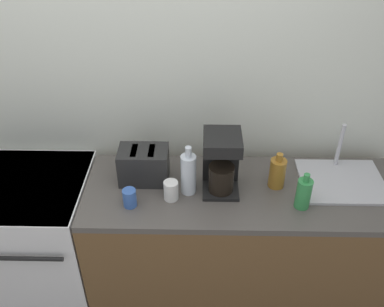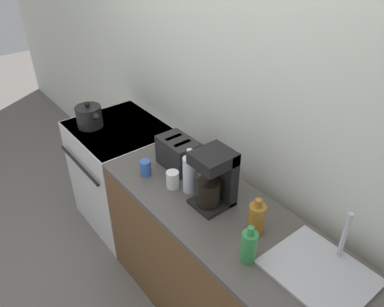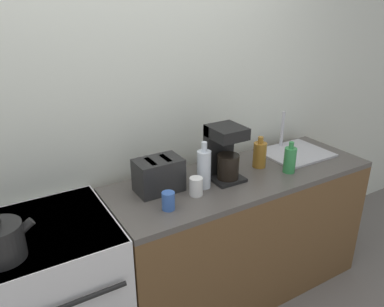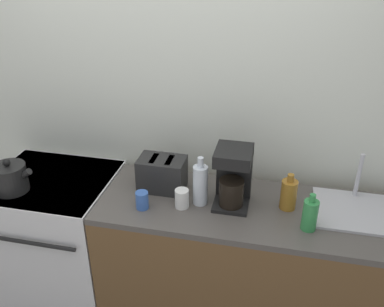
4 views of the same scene
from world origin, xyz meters
TOP-DOWN VIEW (x-y plane):
  - wall_back at (0.00, 0.72)m, footprint 8.00×0.05m
  - stove at (-0.64, 0.33)m, footprint 0.75×0.70m
  - counter_block at (0.63, 0.31)m, footprint 1.77×0.61m
  - kettle at (-0.79, 0.17)m, footprint 0.25×0.20m
  - toaster at (0.07, 0.39)m, footprint 0.27×0.18m
  - coffee_maker at (0.49, 0.33)m, footprint 0.19×0.21m
  - sink_tray at (1.16, 0.39)m, footprint 0.46×0.39m
  - bottle_green at (0.90, 0.18)m, footprint 0.08×0.08m
  - bottle_clear at (0.31, 0.29)m, footprint 0.08×0.08m
  - bottle_amber at (0.79, 0.35)m, footprint 0.09×0.09m
  - cup_blue at (0.01, 0.17)m, footprint 0.07×0.07m
  - cup_white at (0.22, 0.23)m, footprint 0.08×0.08m

SIDE VIEW (x-z plane):
  - counter_block at x=0.63m, z-range 0.00..0.91m
  - stove at x=-0.64m, z-range 0.01..0.92m
  - sink_tray at x=1.16m, z-range 0.78..1.06m
  - cup_blue at x=0.01m, z-range 0.91..1.01m
  - cup_white at x=0.22m, z-range 0.91..1.02m
  - kettle at x=-0.79m, z-range 0.89..1.10m
  - bottle_green at x=0.90m, z-range 0.89..1.10m
  - bottle_amber at x=0.79m, z-range 0.89..1.10m
  - toaster at x=0.07m, z-range 0.91..1.11m
  - bottle_clear at x=0.31m, z-range 0.89..1.17m
  - coffee_maker at x=0.49m, z-range 0.91..1.26m
  - wall_back at x=0.00m, z-range 0.00..2.60m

